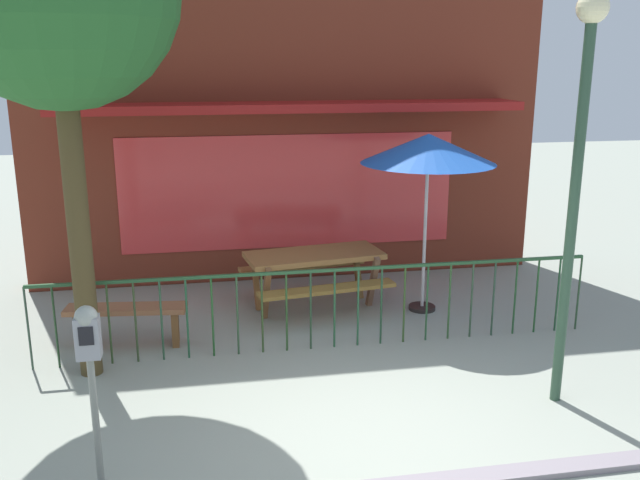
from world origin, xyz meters
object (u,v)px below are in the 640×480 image
at_px(patio_umbrella, 428,150).
at_px(patio_bench, 127,317).
at_px(picnic_table_left, 314,265).
at_px(parking_meter_near, 89,350).
at_px(street_lamp, 579,146).

xyz_separation_m(patio_umbrella, patio_bench, (-3.80, -0.50, -1.81)).
height_order(picnic_table_left, patio_umbrella, patio_umbrella).
height_order(parking_meter_near, street_lamp, street_lamp).
height_order(patio_bench, street_lamp, street_lamp).
relative_size(picnic_table_left, parking_meter_near, 1.30).
relative_size(patio_umbrella, parking_meter_near, 1.55).
bearing_deg(street_lamp, patio_umbrella, 100.74).
bearing_deg(parking_meter_near, patio_bench, 90.56).
xyz_separation_m(patio_bench, street_lamp, (4.31, -2.15, 2.17)).
xyz_separation_m(patio_umbrella, street_lamp, (0.50, -2.65, 0.37)).
bearing_deg(picnic_table_left, patio_umbrella, -13.11).
bearing_deg(patio_bench, street_lamp, -26.53).
relative_size(patio_umbrella, patio_bench, 1.66).
bearing_deg(picnic_table_left, parking_meter_near, -122.70).
xyz_separation_m(patio_bench, parking_meter_near, (0.03, -2.84, 0.82)).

